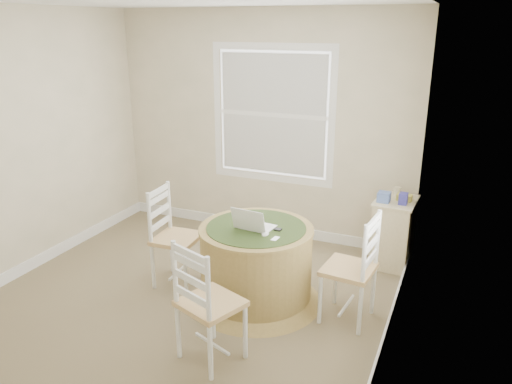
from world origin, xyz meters
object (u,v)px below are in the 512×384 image
at_px(chair_near, 211,303).
at_px(chair_right, 349,268).
at_px(laptop, 254,225).
at_px(corner_chest, 393,232).
at_px(chair_left, 177,238).
at_px(round_table, 256,261).

xyz_separation_m(chair_near, chair_right, (0.81, 0.93, 0.00)).
relative_size(laptop, corner_chest, 0.48).
bearing_deg(chair_left, round_table, -94.03).
distance_m(chair_left, chair_right, 1.66).
bearing_deg(chair_right, round_table, -82.03).
height_order(laptop, corner_chest, laptop).
relative_size(chair_near, chair_right, 1.00).
height_order(round_table, chair_left, chair_left).
distance_m(chair_left, chair_near, 1.25).
relative_size(round_table, chair_near, 1.26).
height_order(chair_near, chair_right, same).
height_order(chair_right, corner_chest, chair_right).
bearing_deg(corner_chest, chair_near, -111.94).
bearing_deg(laptop, chair_right, -169.73).
xyz_separation_m(round_table, chair_near, (0.02, -0.90, 0.08)).
height_order(chair_left, corner_chest, chair_left).
bearing_deg(round_table, corner_chest, 56.64).
bearing_deg(chair_left, chair_right, -92.56).
bearing_deg(chair_near, chair_right, -109.99).
bearing_deg(corner_chest, chair_right, -95.94).
bearing_deg(chair_right, laptop, -80.06).
bearing_deg(round_table, chair_near, -82.99).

